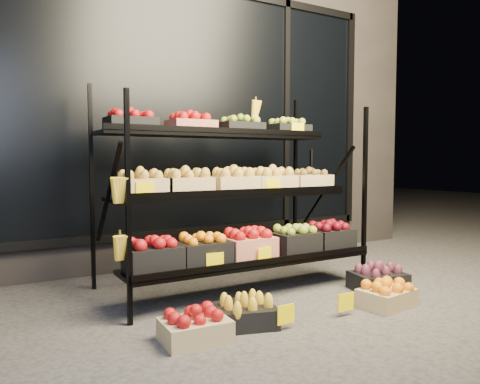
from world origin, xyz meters
TOP-DOWN VIEW (x-y plane):
  - ground at (0.00, 0.00)m, footprint 24.00×24.00m
  - building at (0.00, 2.59)m, footprint 6.00×2.08m
  - display_rack at (-0.01, 0.60)m, footprint 2.18×1.02m
  - tag_floor_a at (-0.22, -0.40)m, footprint 0.13×0.01m
  - tag_floor_b at (0.28, -0.40)m, footprint 0.13×0.01m
  - floor_crate_left at (-0.78, -0.28)m, footprint 0.40×0.30m
  - floor_crate_midleft at (-0.40, -0.22)m, footprint 0.44×0.38m
  - floor_crate_midright at (0.68, -0.39)m, footprint 0.41×0.33m
  - floor_crate_right at (0.96, -0.05)m, footprint 0.47×0.38m

SIDE VIEW (x-z plane):
  - ground at x=0.00m, z-range 0.00..0.00m
  - tag_floor_a at x=-0.22m, z-range 0.00..0.12m
  - tag_floor_b at x=0.28m, z-range 0.00..0.12m
  - floor_crate_midleft at x=-0.40m, z-range -0.01..0.19m
  - floor_crate_midright at x=0.68m, z-range -0.01..0.19m
  - floor_crate_left at x=-0.78m, z-range -0.01..0.19m
  - floor_crate_right at x=0.96m, z-range -0.01..0.20m
  - display_rack at x=-0.01m, z-range -0.06..1.64m
  - building at x=0.00m, z-range 0.00..3.50m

